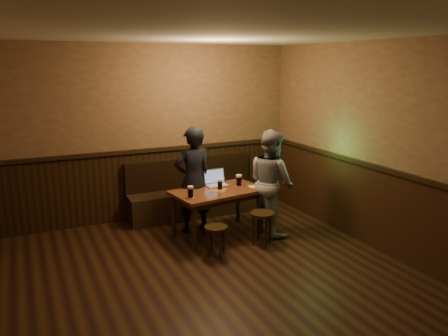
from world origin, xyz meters
TOP-DOWN VIEW (x-y plane):
  - room at (0.00, 0.22)m, footprint 5.04×6.04m
  - bench at (0.68, 2.75)m, footprint 2.20×0.50m
  - pub_table at (0.68, 1.74)m, footprint 1.40×0.92m
  - stool_left at (0.35, 1.10)m, footprint 0.34×0.34m
  - stool_right at (1.10, 1.18)m, footprint 0.37×0.37m
  - pint_left at (0.18, 1.56)m, footprint 0.11×0.11m
  - pint_mid at (0.72, 1.76)m, footprint 0.10×0.10m
  - pint_right at (1.05, 1.80)m, footprint 0.11×0.11m
  - laptop at (0.75, 1.99)m, footprint 0.34×0.27m
  - menu at (1.27, 1.66)m, footprint 0.25×0.19m
  - person_suit at (0.41, 2.06)m, footprint 0.60×0.41m
  - person_grey at (1.45, 1.53)m, footprint 0.66×0.81m

SIDE VIEW (x-z plane):
  - bench at x=0.68m, z-range -0.16..0.79m
  - stool_left at x=0.35m, z-range 0.12..0.54m
  - stool_right at x=1.10m, z-range 0.14..0.61m
  - pub_table at x=0.68m, z-range 0.26..0.96m
  - menu at x=1.27m, z-range 0.70..0.70m
  - laptop at x=0.75m, z-range 0.64..0.88m
  - pint_mid at x=0.72m, z-range 0.70..0.85m
  - pint_left at x=0.18m, z-range 0.70..0.86m
  - person_grey at x=1.45m, z-range 0.00..1.56m
  - pint_right at x=1.05m, z-range 0.70..0.87m
  - person_suit at x=0.41m, z-range 0.00..1.60m
  - room at x=0.00m, z-range -0.22..2.62m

